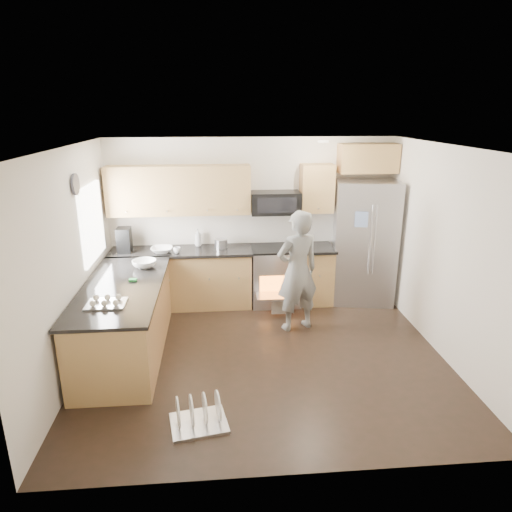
{
  "coord_description": "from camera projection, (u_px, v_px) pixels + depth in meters",
  "views": [
    {
      "loc": [
        -0.55,
        -5.12,
        3.0
      ],
      "look_at": [
        -0.06,
        0.5,
        1.18
      ],
      "focal_mm": 32.0,
      "sensor_mm": 36.0,
      "label": 1
    }
  ],
  "objects": [
    {
      "name": "back_cabinet_run",
      "position": [
        216.0,
        246.0,
        7.13
      ],
      "size": [
        4.45,
        0.64,
        2.5
      ],
      "color": "#A87343",
      "rests_on": "ground"
    },
    {
      "name": "stove_range",
      "position": [
        275.0,
        263.0,
        7.24
      ],
      "size": [
        0.76,
        0.97,
        1.79
      ],
      "color": "#B7B7BC",
      "rests_on": "ground"
    },
    {
      "name": "ground",
      "position": [
        264.0,
        356.0,
        5.82
      ],
      "size": [
        4.5,
        4.5,
        0.0
      ],
      "primitive_type": "plane",
      "color": "black",
      "rests_on": "ground"
    },
    {
      "name": "dish_rack",
      "position": [
        199.0,
        417.0,
        4.52
      ],
      "size": [
        0.62,
        0.53,
        0.34
      ],
      "rotation": [
        0.0,
        0.0,
        0.18
      ],
      "color": "#B7B7BC",
      "rests_on": "ground"
    },
    {
      "name": "refrigerator",
      "position": [
        364.0,
        242.0,
        7.27
      ],
      "size": [
        1.08,
        0.9,
        1.96
      ],
      "rotation": [
        0.0,
        0.0,
        -0.17
      ],
      "color": "#B7B7BC",
      "rests_on": "ground"
    },
    {
      "name": "person",
      "position": [
        297.0,
        271.0,
        6.31
      ],
      "size": [
        0.73,
        0.6,
        1.72
      ],
      "primitive_type": "imported",
      "rotation": [
        0.0,
        0.0,
        3.47
      ],
      "color": "gray",
      "rests_on": "ground"
    },
    {
      "name": "room_shell",
      "position": [
        262.0,
        228.0,
        5.32
      ],
      "size": [
        4.54,
        4.04,
        2.62
      ],
      "color": "white",
      "rests_on": "ground"
    },
    {
      "name": "peninsula",
      "position": [
        125.0,
        319.0,
        5.77
      ],
      "size": [
        0.96,
        2.36,
        1.03
      ],
      "color": "#A87343",
      "rests_on": "ground"
    }
  ]
}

